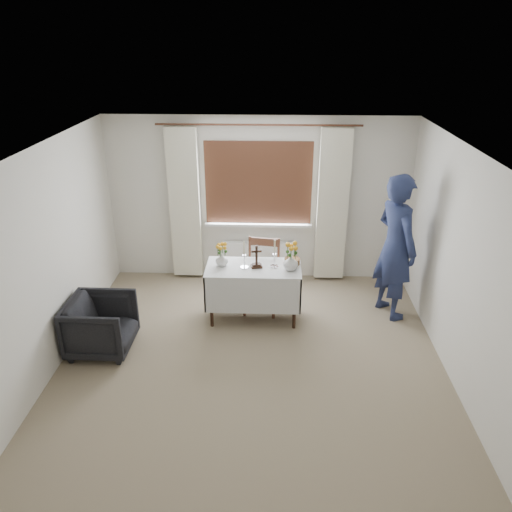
{
  "coord_description": "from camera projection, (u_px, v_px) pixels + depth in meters",
  "views": [
    {
      "loc": [
        0.24,
        -4.66,
        3.59
      ],
      "look_at": [
        0.02,
        1.0,
        1.01
      ],
      "focal_mm": 35.0,
      "sensor_mm": 36.0,
      "label": 1
    }
  ],
  "objects": [
    {
      "name": "candlestick_right",
      "position": [
        275.0,
        254.0,
        6.43
      ],
      "size": [
        0.13,
        0.13,
        0.38
      ],
      "primitive_type": null,
      "rotation": [
        0.0,
        0.0,
        -0.22
      ],
      "color": "white",
      "rests_on": "altar_table"
    },
    {
      "name": "altar_table",
      "position": [
        254.0,
        293.0,
        6.66
      ],
      "size": [
        1.24,
        0.64,
        0.76
      ],
      "primitive_type": "cube",
      "color": "silver",
      "rests_on": "ground"
    },
    {
      "name": "flower_vase_left",
      "position": [
        222.0,
        259.0,
        6.51
      ],
      "size": [
        0.18,
        0.18,
        0.17
      ],
      "primitive_type": "imported",
      "rotation": [
        0.0,
        0.0,
        0.11
      ],
      "color": "silver",
      "rests_on": "altar_table"
    },
    {
      "name": "wooden_cross",
      "position": [
        256.0,
        257.0,
        6.43
      ],
      "size": [
        0.16,
        0.13,
        0.31
      ],
      "primitive_type": null,
      "rotation": [
        0.0,
        0.0,
        0.19
      ],
      "color": "black",
      "rests_on": "altar_table"
    },
    {
      "name": "person",
      "position": [
        396.0,
        247.0,
        6.54
      ],
      "size": [
        0.73,
        0.85,
        1.97
      ],
      "primitive_type": "imported",
      "rotation": [
        0.0,
        0.0,
        2.0
      ],
      "color": "navy",
      "rests_on": "ground"
    },
    {
      "name": "armchair",
      "position": [
        101.0,
        325.0,
        6.0
      ],
      "size": [
        0.76,
        0.74,
        0.69
      ],
      "primitive_type": "imported",
      "rotation": [
        0.0,
        0.0,
        1.56
      ],
      "color": "black",
      "rests_on": "ground"
    },
    {
      "name": "ground",
      "position": [
        251.0,
        372.0,
        5.73
      ],
      "size": [
        5.0,
        5.0,
        0.0
      ],
      "primitive_type": "plane",
      "color": "gray",
      "rests_on": "ground"
    },
    {
      "name": "wicker_basket",
      "position": [
        292.0,
        261.0,
        6.58
      ],
      "size": [
        0.21,
        0.21,
        0.08
      ],
      "primitive_type": "cylinder",
      "rotation": [
        0.0,
        0.0,
        0.03
      ],
      "color": "brown",
      "rests_on": "altar_table"
    },
    {
      "name": "radiator",
      "position": [
        258.0,
        260.0,
        7.8
      ],
      "size": [
        1.1,
        0.1,
        0.6
      ],
      "primitive_type": "cube",
      "color": "white",
      "rests_on": "ground"
    },
    {
      "name": "wooden_chair",
      "position": [
        262.0,
        277.0,
        6.8
      ],
      "size": [
        0.53,
        0.53,
        1.01
      ],
      "primitive_type": null,
      "rotation": [
        0.0,
        0.0,
        -0.14
      ],
      "color": "#502E1B",
      "rests_on": "ground"
    },
    {
      "name": "flower_vase_right",
      "position": [
        291.0,
        263.0,
        6.39
      ],
      "size": [
        0.23,
        0.23,
        0.2
      ],
      "primitive_type": "imported",
      "rotation": [
        0.0,
        0.0,
        0.23
      ],
      "color": "silver",
      "rests_on": "altar_table"
    },
    {
      "name": "candlestick_left",
      "position": [
        244.0,
        255.0,
        6.41
      ],
      "size": [
        0.11,
        0.11,
        0.38
      ],
      "primitive_type": null,
      "rotation": [
        0.0,
        0.0,
        0.02
      ],
      "color": "white",
      "rests_on": "altar_table"
    }
  ]
}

